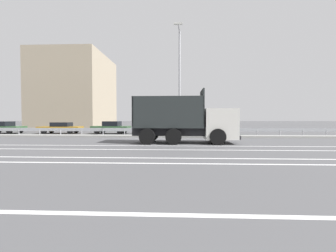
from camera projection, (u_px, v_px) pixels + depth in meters
ground_plane at (154, 139)px, 18.47m from camera, size 320.00×320.00×0.00m
lane_strip_0 at (185, 146)px, 13.75m from camera, size 61.77×0.16×0.01m
lane_strip_1 at (186, 150)px, 11.99m from camera, size 61.77×0.16×0.01m
lane_strip_2 at (188, 158)px, 9.44m from camera, size 61.77×0.16×0.01m
lane_strip_3 at (189, 164)px, 8.29m from camera, size 61.77×0.16×0.01m
lane_strip_4 at (202, 216)px, 3.84m from camera, size 61.77×0.16×0.01m
median_island at (156, 136)px, 20.28m from camera, size 33.97×1.10×0.18m
median_guardrail at (157, 130)px, 21.56m from camera, size 61.77×0.09×0.78m
dump_truck at (196, 125)px, 15.46m from camera, size 7.12×2.73×3.63m
median_road_sign at (234, 124)px, 19.94m from camera, size 0.69×0.16×2.29m
street_lamp_1 at (179, 79)px, 19.79m from camera, size 0.71×2.43×9.38m
parked_car_1 at (3, 127)px, 25.79m from camera, size 4.37×1.99×1.37m
parked_car_2 at (61, 128)px, 25.69m from camera, size 4.78×1.93×1.27m
parked_car_3 at (111, 127)px, 25.23m from camera, size 4.29×2.02×1.40m
parked_car_4 at (158, 127)px, 25.12m from camera, size 4.58×2.21×1.52m
parked_car_5 at (215, 127)px, 24.24m from camera, size 4.79×2.28×1.46m
background_building_0 at (76, 93)px, 40.06m from camera, size 10.91×13.11×12.75m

